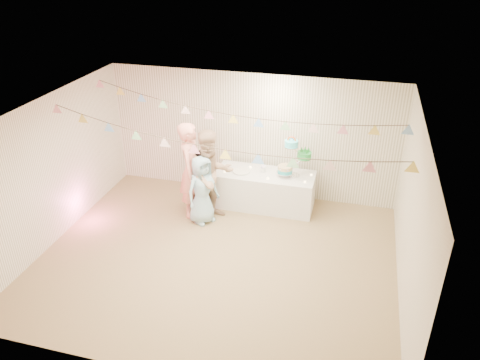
% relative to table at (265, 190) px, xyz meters
% --- Properties ---
extents(floor, '(6.00, 6.00, 0.00)m').
position_rel_table_xyz_m(floor, '(-0.41, -1.96, -0.37)').
color(floor, olive).
rests_on(floor, ground).
extents(ceiling, '(6.00, 6.00, 0.00)m').
position_rel_table_xyz_m(ceiling, '(-0.41, -1.96, 2.23)').
color(ceiling, white).
rests_on(ceiling, ground).
extents(back_wall, '(6.00, 6.00, 0.00)m').
position_rel_table_xyz_m(back_wall, '(-0.41, 0.54, 0.93)').
color(back_wall, white).
rests_on(back_wall, ground).
extents(front_wall, '(6.00, 6.00, 0.00)m').
position_rel_table_xyz_m(front_wall, '(-0.41, -4.46, 0.93)').
color(front_wall, white).
rests_on(front_wall, ground).
extents(left_wall, '(5.00, 5.00, 0.00)m').
position_rel_table_xyz_m(left_wall, '(-3.41, -1.96, 0.93)').
color(left_wall, white).
rests_on(left_wall, ground).
extents(right_wall, '(5.00, 5.00, 0.00)m').
position_rel_table_xyz_m(right_wall, '(2.59, -1.96, 0.93)').
color(right_wall, white).
rests_on(right_wall, ground).
extents(table, '(1.97, 0.79, 0.74)m').
position_rel_table_xyz_m(table, '(0.00, 0.00, 0.00)').
color(table, silver).
rests_on(table, floor).
extents(cake_stand, '(0.70, 0.41, 0.78)m').
position_rel_table_xyz_m(cake_stand, '(0.55, 0.05, 0.77)').
color(cake_stand, silver).
rests_on(cake_stand, table).
extents(cake_bottom, '(0.31, 0.31, 0.15)m').
position_rel_table_xyz_m(cake_bottom, '(0.40, -0.01, 0.47)').
color(cake_bottom, '#25ACB0').
rests_on(cake_bottom, cake_stand).
extents(cake_middle, '(0.27, 0.27, 0.22)m').
position_rel_table_xyz_m(cake_middle, '(0.73, 0.14, 0.74)').
color(cake_middle, '#1E8A36').
rests_on(cake_middle, cake_stand).
extents(cake_top_tier, '(0.25, 0.25, 0.19)m').
position_rel_table_xyz_m(cake_top_tier, '(0.49, 0.02, 1.01)').
color(cake_top_tier, '#51EFFF').
rests_on(cake_top_tier, cake_stand).
extents(platter, '(0.35, 0.35, 0.02)m').
position_rel_table_xyz_m(platter, '(-0.48, -0.05, 0.39)').
color(platter, white).
rests_on(platter, table).
extents(posy, '(0.13, 0.13, 0.15)m').
position_rel_table_xyz_m(posy, '(-0.05, 0.05, 0.46)').
color(posy, white).
rests_on(posy, table).
extents(person_adult_a, '(0.51, 0.73, 1.92)m').
position_rel_table_xyz_m(person_adult_a, '(-1.31, -0.65, 0.59)').
color(person_adult_a, '#F1917E').
rests_on(person_adult_a, floor).
extents(person_adult_b, '(1.13, 1.11, 1.84)m').
position_rel_table_xyz_m(person_adult_b, '(-0.90, -0.71, 0.55)').
color(person_adult_b, tan).
rests_on(person_adult_b, floor).
extents(person_child, '(0.74, 0.81, 1.38)m').
position_rel_table_xyz_m(person_child, '(-1.03, -0.88, 0.32)').
color(person_child, '#95C0D3').
rests_on(person_child, floor).
extents(bunting_back, '(5.60, 1.10, 0.40)m').
position_rel_table_xyz_m(bunting_back, '(-0.41, -0.86, 1.98)').
color(bunting_back, pink).
rests_on(bunting_back, ceiling).
extents(bunting_front, '(5.60, 0.90, 0.36)m').
position_rel_table_xyz_m(bunting_front, '(-0.41, -2.16, 1.95)').
color(bunting_front, '#72A5E5').
rests_on(bunting_front, ceiling).
extents(tealight_0, '(0.04, 0.04, 0.03)m').
position_rel_table_xyz_m(tealight_0, '(-0.80, -0.15, 0.38)').
color(tealight_0, '#FFD88C').
rests_on(tealight_0, table).
extents(tealight_1, '(0.04, 0.04, 0.03)m').
position_rel_table_xyz_m(tealight_1, '(-0.35, 0.18, 0.38)').
color(tealight_1, '#FFD88C').
rests_on(tealight_1, table).
extents(tealight_2, '(0.04, 0.04, 0.03)m').
position_rel_table_xyz_m(tealight_2, '(0.10, -0.22, 0.38)').
color(tealight_2, '#FFD88C').
rests_on(tealight_2, table).
extents(tealight_3, '(0.04, 0.04, 0.03)m').
position_rel_table_xyz_m(tealight_3, '(0.35, 0.22, 0.38)').
color(tealight_3, '#FFD88C').
rests_on(tealight_3, table).
extents(tealight_4, '(0.04, 0.04, 0.03)m').
position_rel_table_xyz_m(tealight_4, '(0.82, -0.18, 0.38)').
color(tealight_4, '#FFD88C').
rests_on(tealight_4, table).
extents(tealight_5, '(0.04, 0.04, 0.03)m').
position_rel_table_xyz_m(tealight_5, '(0.90, 0.15, 0.38)').
color(tealight_5, '#FFD88C').
rests_on(tealight_5, table).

